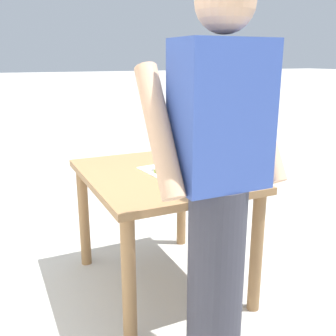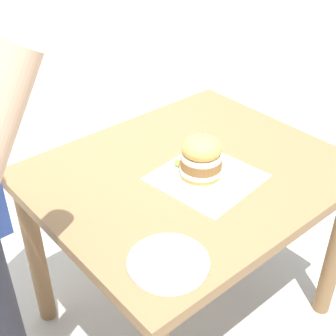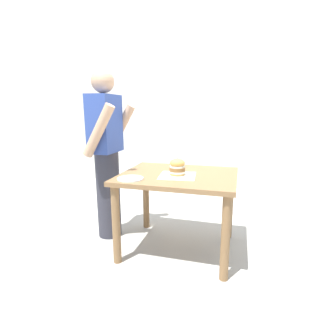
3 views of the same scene
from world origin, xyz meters
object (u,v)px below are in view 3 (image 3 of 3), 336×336
Objects in this scene: patio_table at (178,187)px; pickle_spear at (177,172)px; side_plate_with_forks at (130,179)px; parked_car_mid_block at (39,124)px; sandwich at (177,167)px; diner_across_table at (107,153)px.

patio_table is 14.63× the size of pickle_spear.
parked_car_mid_block reaches higher than side_plate_with_forks.
sandwich is 0.09m from pickle_spear.
side_plate_with_forks is 0.05× the size of parked_car_mid_block.
parked_car_mid_block is (7.62, 8.19, -0.04)m from pickle_spear.
sandwich is (-0.05, 0.00, 0.20)m from patio_table.
sandwich is at bearing -100.50° from diner_across_table.
patio_table is 5.69× the size of sandwich.
sandwich is 0.04× the size of parked_car_mid_block.
side_plate_with_forks is 0.13× the size of diner_across_table.
patio_table is 4.72× the size of side_plate_with_forks.
parked_car_mid_block is at bearing 46.87° from sandwich.
diner_across_table is at bearing 47.62° from side_plate_with_forks.
parked_car_mid_block reaches higher than pickle_spear.
diner_across_table reaches higher than pickle_spear.
diner_across_table reaches higher than sandwich.
patio_table is at bearing -50.13° from side_plate_with_forks.
diner_across_table is at bearing 79.50° from sandwich.
pickle_spear is at bearing -95.80° from diner_across_table.
side_plate_with_forks reaches higher than patio_table.
pickle_spear is 0.77m from diner_across_table.
diner_across_table is (0.14, 0.76, 0.07)m from sandwich.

